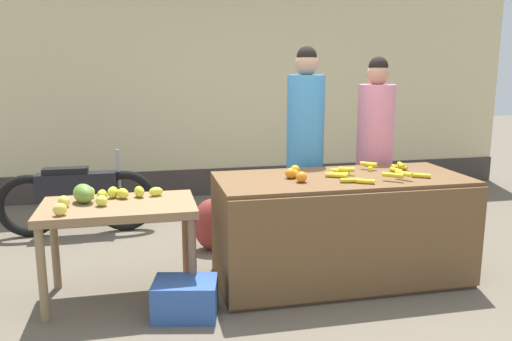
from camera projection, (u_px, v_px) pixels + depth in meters
The scene contains 12 objects.
ground_plane at pixel (296, 281), 4.25m from camera, with size 24.00×24.00×0.00m, color #665B4C.
market_wall_back at pixel (230, 83), 6.95m from camera, with size 7.96×0.23×3.06m.
fruit_stall_counter at pixel (341, 228), 4.23m from camera, with size 2.00×0.89×0.86m.
side_table_wooden at pixel (119, 216), 3.84m from camera, with size 1.12×0.66×0.73m.
banana_bunch_pile at pixel (373, 172), 4.21m from camera, with size 0.82×0.61×0.07m.
orange_pile at pixel (297, 174), 4.05m from camera, with size 0.16×0.37×0.08m.
mango_papaya_pile at pixel (96, 195), 3.85m from camera, with size 0.77×0.56×0.14m.
vendor_woman_blue_shirt at pixel (305, 151), 4.77m from camera, with size 0.34×0.34×1.90m.
vendor_woman_pink_shirt at pixel (374, 153), 4.92m from camera, with size 0.34×0.34×1.81m.
parked_motorcycle at pixel (77, 196), 5.38m from camera, with size 1.60×0.18×0.88m.
produce_crate at pixel (185, 298), 3.64m from camera, with size 0.44×0.32×0.26m, color #3359A5.
produce_sack at pixel (212, 224), 4.94m from camera, with size 0.36×0.30×0.50m, color maroon.
Camera 1 is at (-1.18, -3.82, 1.73)m, focal length 36.57 mm.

